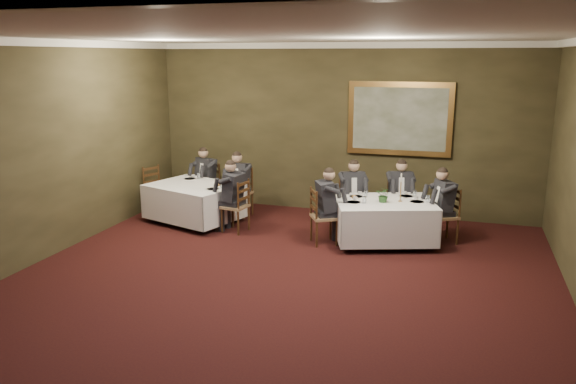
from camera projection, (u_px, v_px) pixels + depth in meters
The scene contains 27 objects.
ground at pixel (259, 308), 7.40m from camera, with size 10.00×10.00×0.00m, color black.
ceiling at pixel (256, 33), 6.57m from camera, with size 8.00×10.00×0.10m, color silver.
back_wall at pixel (342, 129), 11.62m from camera, with size 8.00×0.10×3.50m, color #2E2917.
left_wall at pixel (0, 161), 8.15m from camera, with size 0.10×10.00×3.50m, color #2E2917.
crown_molding at pixel (256, 38), 6.58m from camera, with size 8.00×10.00×0.12m.
table_main at pixel (384, 218), 9.89m from camera, with size 2.02×1.77×0.67m.
table_second at pixel (194, 200), 11.14m from camera, with size 2.02×1.76×0.67m.
chair_main_backleft at pixel (351, 214), 10.76m from camera, with size 0.58×0.57×1.00m.
diner_main_backleft at pixel (352, 203), 10.70m from camera, with size 0.57×0.61×1.35m.
chair_main_backright at pixel (398, 214), 10.78m from camera, with size 0.54×0.53×1.00m.
diner_main_backright at pixel (399, 202), 10.72m from camera, with size 0.52×0.57×1.35m.
chair_main_endleft at pixel (323, 228), 9.90m from camera, with size 0.58×0.59×1.00m.
diner_main_endleft at pixel (324, 215), 9.85m from camera, with size 0.62×0.59×1.35m.
chair_main_endright at pixel (444, 227), 9.96m from camera, with size 0.58×0.59×1.00m.
diner_main_endright at pixel (444, 214), 9.90m from camera, with size 0.61×0.58×1.35m.
chair_sec_backleft at pixel (208, 196), 12.13m from camera, with size 0.56×0.55×1.00m.
diner_sec_backleft at pixel (207, 186), 12.06m from camera, with size 0.55×0.59×1.35m.
chair_sec_backright at pixel (240, 202), 11.62m from camera, with size 0.50×0.48×1.00m.
diner_sec_backright at pixel (240, 192), 11.55m from camera, with size 0.46×0.53×1.35m.
chair_sec_endright at pixel (236, 217), 10.57m from camera, with size 0.49×0.50×1.00m.
diner_sec_endright at pixel (235, 205), 10.53m from camera, with size 0.54×0.47×1.35m.
chair_sec_endleft at pixel (158, 200), 11.78m from camera, with size 0.56×0.57×1.00m.
centerpiece at pixel (384, 194), 9.70m from camera, with size 0.26×0.22×0.28m, color #2D5926.
candlestick at pixel (401, 191), 9.75m from camera, with size 0.08×0.08×0.52m.
place_setting_table_main at pixel (359, 194), 10.15m from camera, with size 0.33×0.31×0.14m.
place_setting_table_second at pixel (193, 177), 11.60m from camera, with size 0.33×0.31×0.14m.
painting at pixel (400, 119), 11.16m from camera, with size 2.06×0.09×1.46m.
Camera 1 is at (2.40, -6.40, 3.25)m, focal length 35.00 mm.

